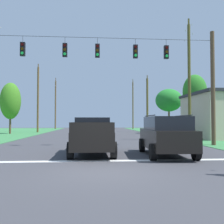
{
  "coord_description": "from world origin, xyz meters",
  "views": [
    {
      "loc": [
        -0.39,
        -8.89,
        1.76
      ],
      "look_at": [
        0.94,
        8.69,
        2.39
      ],
      "focal_mm": 40.64,
      "sensor_mm": 36.0,
      "label": 1
    }
  ],
  "objects_px": {
    "pickup_truck": "(92,136)",
    "utility_pole_mid_right": "(189,78)",
    "overhead_signal_span": "(99,79)",
    "tree_roadside_far_right": "(195,92)",
    "distant_car_crossing_white": "(170,130)",
    "utility_pole_far_right": "(147,104)",
    "utility_pole_distant_right": "(38,98)",
    "tree_roadside_left": "(10,101)",
    "suv_black": "(166,135)",
    "utility_pole_distant_left": "(56,104)",
    "tree_roadside_right": "(169,100)",
    "utility_pole_near_left": "(133,104)"
  },
  "relations": [
    {
      "from": "distant_car_crossing_white",
      "to": "utility_pole_far_right",
      "type": "height_order",
      "value": "utility_pole_far_right"
    },
    {
      "from": "utility_pole_far_right",
      "to": "utility_pole_near_left",
      "type": "relative_size",
      "value": 0.83
    },
    {
      "from": "pickup_truck",
      "to": "suv_black",
      "type": "xyz_separation_m",
      "value": [
        3.74,
        -1.04,
        0.09
      ]
    },
    {
      "from": "pickup_truck",
      "to": "distant_car_crossing_white",
      "type": "bearing_deg",
      "value": 56.47
    },
    {
      "from": "overhead_signal_span",
      "to": "tree_roadside_left",
      "type": "relative_size",
      "value": 2.38
    },
    {
      "from": "tree_roadside_right",
      "to": "utility_pole_far_right",
      "type": "bearing_deg",
      "value": 109.91
    },
    {
      "from": "utility_pole_near_left",
      "to": "overhead_signal_span",
      "type": "bearing_deg",
      "value": -102.52
    },
    {
      "from": "distant_car_crossing_white",
      "to": "utility_pole_mid_right",
      "type": "xyz_separation_m",
      "value": [
        0.71,
        -3.54,
        4.87
      ]
    },
    {
      "from": "pickup_truck",
      "to": "utility_pole_near_left",
      "type": "bearing_deg",
      "value": 78.01
    },
    {
      "from": "utility_pole_distant_right",
      "to": "utility_pole_mid_right",
      "type": "bearing_deg",
      "value": -45.63
    },
    {
      "from": "suv_black",
      "to": "utility_pole_distant_left",
      "type": "relative_size",
      "value": 0.43
    },
    {
      "from": "overhead_signal_span",
      "to": "utility_pole_near_left",
      "type": "relative_size",
      "value": 1.51
    },
    {
      "from": "utility_pole_mid_right",
      "to": "utility_pole_distant_right",
      "type": "height_order",
      "value": "utility_pole_mid_right"
    },
    {
      "from": "suv_black",
      "to": "utility_pole_mid_right",
      "type": "height_order",
      "value": "utility_pole_mid_right"
    },
    {
      "from": "overhead_signal_span",
      "to": "tree_roadside_left",
      "type": "bearing_deg",
      "value": 123.21
    },
    {
      "from": "overhead_signal_span",
      "to": "tree_roadside_far_right",
      "type": "relative_size",
      "value": 2.37
    },
    {
      "from": "distant_car_crossing_white",
      "to": "utility_pole_distant_right",
      "type": "height_order",
      "value": "utility_pole_distant_right"
    },
    {
      "from": "utility_pole_far_right",
      "to": "distant_car_crossing_white",
      "type": "bearing_deg",
      "value": -93.07
    },
    {
      "from": "distant_car_crossing_white",
      "to": "utility_pole_distant_left",
      "type": "height_order",
      "value": "utility_pole_distant_left"
    },
    {
      "from": "distant_car_crossing_white",
      "to": "utility_pole_near_left",
      "type": "relative_size",
      "value": 0.4
    },
    {
      "from": "suv_black",
      "to": "utility_pole_far_right",
      "type": "distance_m",
      "value": 28.66
    },
    {
      "from": "pickup_truck",
      "to": "tree_roadside_far_right",
      "type": "distance_m",
      "value": 18.77
    },
    {
      "from": "utility_pole_far_right",
      "to": "utility_pole_distant_right",
      "type": "xyz_separation_m",
      "value": [
        -17.43,
        -0.53,
        0.92
      ]
    },
    {
      "from": "distant_car_crossing_white",
      "to": "tree_roadside_left",
      "type": "xyz_separation_m",
      "value": [
        -19.4,
        9.76,
        3.72
      ]
    },
    {
      "from": "utility_pole_near_left",
      "to": "utility_pole_distant_left",
      "type": "bearing_deg",
      "value": 176.83
    },
    {
      "from": "tree_roadside_far_right",
      "to": "utility_pole_far_right",
      "type": "bearing_deg",
      "value": 101.94
    },
    {
      "from": "overhead_signal_span",
      "to": "utility_pole_distant_left",
      "type": "relative_size",
      "value": 1.47
    },
    {
      "from": "distant_car_crossing_white",
      "to": "overhead_signal_span",
      "type": "bearing_deg",
      "value": -132.81
    },
    {
      "from": "utility_pole_mid_right",
      "to": "distant_car_crossing_white",
      "type": "bearing_deg",
      "value": 101.38
    },
    {
      "from": "overhead_signal_span",
      "to": "utility_pole_far_right",
      "type": "distance_m",
      "value": 24.45
    },
    {
      "from": "utility_pole_distant_left",
      "to": "tree_roadside_left",
      "type": "height_order",
      "value": "utility_pole_distant_left"
    },
    {
      "from": "distant_car_crossing_white",
      "to": "tree_roadside_right",
      "type": "bearing_deg",
      "value": 73.71
    },
    {
      "from": "suv_black",
      "to": "utility_pole_distant_left",
      "type": "bearing_deg",
      "value": 105.23
    },
    {
      "from": "utility_pole_mid_right",
      "to": "tree_roadside_far_right",
      "type": "height_order",
      "value": "utility_pole_mid_right"
    },
    {
      "from": "distant_car_crossing_white",
      "to": "utility_pole_far_right",
      "type": "bearing_deg",
      "value": 86.93
    },
    {
      "from": "utility_pole_far_right",
      "to": "tree_roadside_far_right",
      "type": "height_order",
      "value": "utility_pole_far_right"
    },
    {
      "from": "suv_black",
      "to": "tree_roadside_left",
      "type": "relative_size",
      "value": 0.69
    },
    {
      "from": "utility_pole_distant_left",
      "to": "tree_roadside_right",
      "type": "height_order",
      "value": "utility_pole_distant_left"
    },
    {
      "from": "utility_pole_mid_right",
      "to": "tree_roadside_far_right",
      "type": "relative_size",
      "value": 1.59
    },
    {
      "from": "utility_pole_distant_right",
      "to": "tree_roadside_right",
      "type": "height_order",
      "value": "utility_pole_distant_right"
    },
    {
      "from": "suv_black",
      "to": "tree_roadside_right",
      "type": "bearing_deg",
      "value": 72.57
    },
    {
      "from": "distant_car_crossing_white",
      "to": "tree_roadside_far_right",
      "type": "bearing_deg",
      "value": 29.41
    },
    {
      "from": "utility_pole_distant_left",
      "to": "tree_roadside_left",
      "type": "bearing_deg",
      "value": -98.34
    },
    {
      "from": "suv_black",
      "to": "pickup_truck",
      "type": "bearing_deg",
      "value": 164.49
    },
    {
      "from": "pickup_truck",
      "to": "utility_pole_mid_right",
      "type": "height_order",
      "value": "utility_pole_mid_right"
    },
    {
      "from": "overhead_signal_span",
      "to": "utility_pole_distant_right",
      "type": "height_order",
      "value": "utility_pole_distant_right"
    },
    {
      "from": "overhead_signal_span",
      "to": "tree_roadside_far_right",
      "type": "distance_m",
      "value": 15.09
    },
    {
      "from": "utility_pole_distant_right",
      "to": "tree_roadside_left",
      "type": "xyz_separation_m",
      "value": [
        -2.76,
        -4.44,
        -0.89
      ]
    },
    {
      "from": "overhead_signal_span",
      "to": "utility_pole_distant_left",
      "type": "bearing_deg",
      "value": 102.61
    },
    {
      "from": "suv_black",
      "to": "utility_pole_distant_right",
      "type": "bearing_deg",
      "value": 114.09
    }
  ]
}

